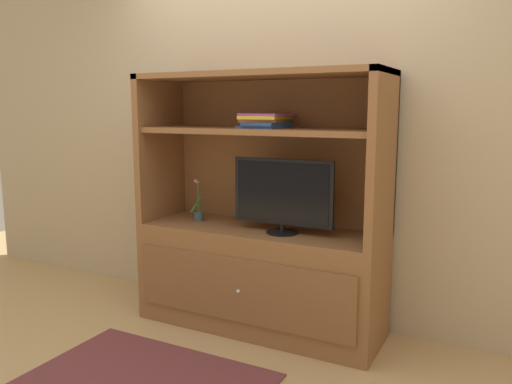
{
  "coord_description": "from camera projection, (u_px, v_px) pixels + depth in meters",
  "views": [
    {
      "loc": [
        1.5,
        -2.53,
        1.47
      ],
      "look_at": [
        0.0,
        0.35,
        0.93
      ],
      "focal_mm": 35.77,
      "sensor_mm": 36.0,
      "label": 1
    }
  ],
  "objects": [
    {
      "name": "media_console",
      "position": [
        260.0,
        250.0,
        3.4
      ],
      "size": [
        1.64,
        0.57,
        1.69
      ],
      "color": "brown",
      "rests_on": "ground_plane"
    },
    {
      "name": "tv_monitor",
      "position": [
        283.0,
        195.0,
        3.2
      ],
      "size": [
        0.67,
        0.21,
        0.47
      ],
      "color": "black",
      "rests_on": "media_console"
    },
    {
      "name": "painted_rear_wall",
      "position": [
        282.0,
        118.0,
        3.56
      ],
      "size": [
        6.0,
        0.1,
        2.8
      ],
      "primitive_type": "cube",
      "color": "tan",
      "rests_on": "ground_plane"
    },
    {
      "name": "ground_plane",
      "position": [
        230.0,
        350.0,
        3.13
      ],
      "size": [
        8.0,
        8.0,
        0.0
      ],
      "primitive_type": "plane",
      "color": "tan"
    },
    {
      "name": "magazine_stack",
      "position": [
        266.0,
        120.0,
        3.23
      ],
      "size": [
        0.3,
        0.35,
        0.09
      ],
      "color": "#2D519E",
      "rests_on": "media_console"
    },
    {
      "name": "potted_plant",
      "position": [
        198.0,
        213.0,
        3.59
      ],
      "size": [
        0.07,
        0.13,
        0.29
      ],
      "color": "#384C56",
      "rests_on": "media_console"
    }
  ]
}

